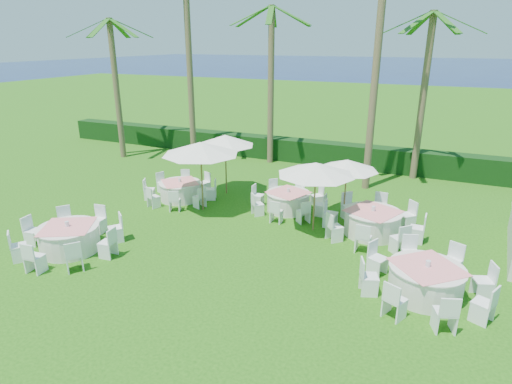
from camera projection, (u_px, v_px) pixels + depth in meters
The scene contains 17 objects.
ground at pixel (216, 262), 12.95m from camera, with size 120.00×120.00×0.00m, color #1B500D.
hedge at pixel (323, 153), 23.09m from camera, with size 34.00×1.00×1.20m, color black.
ocean at pixel (426, 69), 100.83m from camera, with size 260.00×260.00×0.00m, color #060C44.
banquet_table_a at pixel (69, 238), 13.54m from camera, with size 3.32×3.32×0.99m.
banquet_table_c at pixel (426, 280), 11.13m from camera, with size 3.31×3.31×1.01m.
banquet_table_d at pixel (180, 190), 17.95m from camera, with size 2.95×2.95×0.92m.
banquet_table_e at pixel (288, 201), 16.77m from camera, with size 2.99×2.99×0.91m.
banquet_table_f at pixel (372, 222), 14.70m from camera, with size 3.41×3.41×1.02m.
umbrella_a at pixel (200, 148), 16.09m from camera, with size 2.94×2.94×2.74m.
umbrella_b at pixel (316, 169), 14.39m from camera, with size 2.66×2.66×2.47m.
umbrella_c at pixel (225, 140), 18.00m from camera, with size 2.48×2.48×2.60m.
umbrella_d at pixel (347, 165), 15.57m from camera, with size 2.29×2.29×2.26m.
palm_a at pixel (189, 60), 22.26m from camera, with size 4.40×4.00×9.79m.
palm_b at pixel (271, 79), 22.12m from camera, with size 4.36×4.27×8.00m.
palm_c at pixel (379, 40), 17.36m from camera, with size 4.36×4.27×11.74m.
palm_d at pixel (424, 89), 19.47m from camera, with size 4.40×3.98×7.59m.
palm_f at pixel (116, 83), 23.30m from camera, with size 4.33×4.31×7.47m.
Camera 1 is at (5.78, -10.01, 6.34)m, focal length 30.00 mm.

